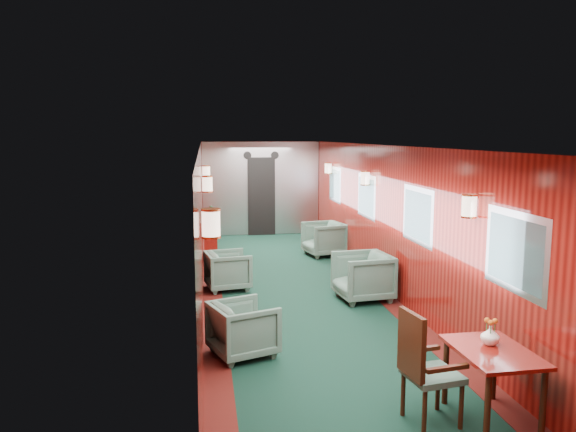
% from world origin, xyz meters
% --- Properties ---
extents(room, '(12.00, 12.10, 2.40)m').
position_xyz_m(room, '(0.00, 0.00, 1.63)').
color(room, black).
rests_on(room, ground).
extents(bulkhead, '(2.98, 0.17, 2.39)m').
position_xyz_m(bulkhead, '(0.00, 5.91, 1.18)').
color(bulkhead, '#AEB1B6').
rests_on(bulkhead, ground).
extents(windows_right, '(0.02, 8.60, 0.80)m').
position_xyz_m(windows_right, '(1.49, 0.25, 1.45)').
color(windows_right, '#BABDC2').
rests_on(windows_right, ground).
extents(wall_sconces, '(2.97, 7.97, 0.25)m').
position_xyz_m(wall_sconces, '(0.00, 0.57, 1.79)').
color(wall_sconces, beige).
rests_on(wall_sconces, ground).
extents(dining_table, '(0.65, 0.91, 0.68)m').
position_xyz_m(dining_table, '(1.06, -3.96, 0.57)').
color(dining_table, maroon).
rests_on(dining_table, ground).
extents(side_chair, '(0.53, 0.55, 1.04)m').
position_xyz_m(side_chair, '(0.43, -3.91, 0.57)').
color(side_chair, '#1C413A').
rests_on(side_chair, ground).
extents(credenza, '(0.29, 0.91, 1.09)m').
position_xyz_m(credenza, '(-1.34, 3.34, 0.42)').
color(credenza, maroon).
rests_on(credenza, ground).
extents(flower_vase, '(0.18, 0.18, 0.17)m').
position_xyz_m(flower_vase, '(1.09, -3.84, 0.76)').
color(flower_vase, white).
rests_on(flower_vase, dining_table).
extents(armchair_left_near, '(0.90, 0.88, 0.64)m').
position_xyz_m(armchair_left_near, '(-1.03, -2.09, 0.32)').
color(armchair_left_near, '#1C413A').
rests_on(armchair_left_near, ground).
extents(armchair_left_far, '(0.81, 0.80, 0.64)m').
position_xyz_m(armchair_left_far, '(-1.08, 0.79, 0.32)').
color(armchair_left_far, '#1C413A').
rests_on(armchair_left_far, ground).
extents(armchair_right_near, '(0.90, 0.88, 0.74)m').
position_xyz_m(armchair_right_near, '(0.97, -0.13, 0.37)').
color(armchair_right_near, '#1C413A').
rests_on(armchair_right_near, ground).
extents(armchair_right_far, '(0.94, 0.92, 0.72)m').
position_xyz_m(armchair_right_far, '(1.06, 3.15, 0.36)').
color(armchair_right_far, '#1C413A').
rests_on(armchair_right_far, ground).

